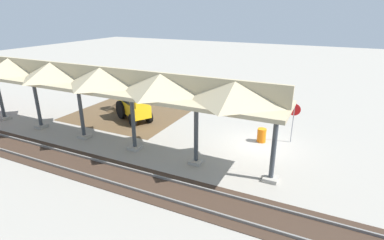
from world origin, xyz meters
The scene contains 8 objects.
ground_plane centered at (0.00, 0.00, 0.00)m, with size 120.00×120.00×0.00m, color gray.
dirt_work_zone centered at (11.00, -1.16, 0.00)m, with size 8.66×7.00×0.01m, color brown.
platform_canopy centered at (8.65, 3.79, 4.18)m, with size 21.71×3.20×4.90m.
rail_tracks centered at (0.00, 6.76, 0.03)m, with size 60.00×2.58×0.15m.
stop_sign centered at (-1.78, -1.42, 1.86)m, with size 0.76×0.12×2.57m.
backhoe centered at (9.79, -0.53, 1.27)m, with size 4.96×3.57×2.82m.
dirt_mound centered at (12.33, -1.86, 0.00)m, with size 4.27×4.27×1.56m, color brown.
traffic_barrel centered at (-0.07, -0.65, 0.45)m, with size 0.56×0.56×0.90m, color orange.
Camera 1 is at (-3.69, 17.14, 8.00)m, focal length 28.00 mm.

